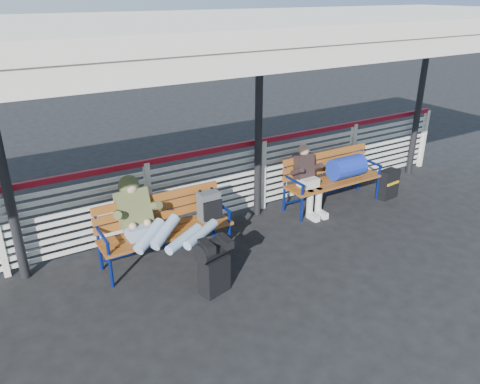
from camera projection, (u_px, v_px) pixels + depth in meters
ground at (211, 304)px, 5.58m from camera, size 60.00×60.00×0.00m
fence at (149, 197)px, 6.80m from camera, size 12.08×0.08×1.24m
canopy at (166, 30)px, 5.04m from camera, size 12.60×3.60×3.16m
luggage_stack at (214, 264)px, 5.64m from camera, size 0.49×0.35×0.74m
bench_left at (175, 218)px, 6.37m from camera, size 1.80×0.56×0.92m
bench_right at (340, 170)px, 7.98m from camera, size 1.80×0.56×0.92m
traveler_man at (164, 228)px, 5.91m from camera, size 0.94×1.63×0.77m
companion_person at (308, 179)px, 7.65m from camera, size 0.32×0.66×1.15m
suitcase_side at (388, 184)px, 8.31m from camera, size 0.40×0.26×0.52m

